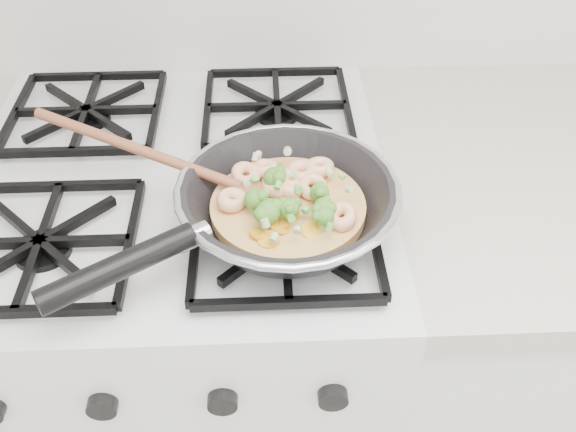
{
  "coord_description": "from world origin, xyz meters",
  "views": [
    {
      "loc": [
        0.13,
        0.97,
        1.46
      ],
      "look_at": [
        0.15,
        1.57,
        0.93
      ],
      "focal_mm": 40.21,
      "sensor_mm": 36.0,
      "label": 1
    }
  ],
  "objects": [
    {
      "name": "skillet",
      "position": [
        0.15,
        1.57,
        0.96
      ],
      "size": [
        0.46,
        0.32,
        0.09
      ],
      "rotation": [
        0.0,
        0.0,
        0.32
      ],
      "color": "black",
      "rests_on": "stove"
    },
    {
      "name": "stove",
      "position": [
        0.0,
        1.7,
        0.46
      ],
      "size": [
        0.6,
        0.6,
        0.92
      ],
      "color": "white",
      "rests_on": "ground"
    }
  ]
}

